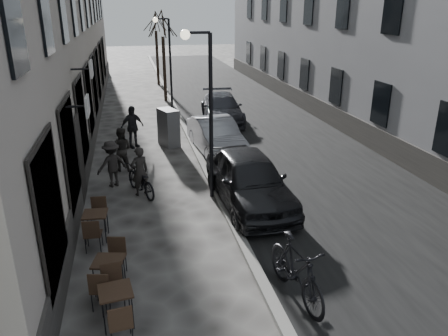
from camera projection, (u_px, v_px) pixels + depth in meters
name	position (u px, v px, depth m)	size (l,w,h in m)	color
ground	(270.00, 322.00, 8.42)	(120.00, 120.00, 0.00)	#312F2D
road	(247.00, 116.00, 23.81)	(7.30, 60.00, 0.00)	black
kerb	(180.00, 118.00, 23.06)	(0.25, 60.00, 0.12)	slate
streetlamp_near	(205.00, 98.00, 12.75)	(0.90, 0.28, 5.09)	black
streetlamp_far	(167.00, 54.00, 23.72)	(0.90, 0.28, 5.09)	black
tree_near	(162.00, 23.00, 25.94)	(2.40, 2.40, 5.70)	black
tree_far	(155.00, 20.00, 31.43)	(2.40, 2.40, 5.70)	black
bistro_set_a	(116.00, 303.00, 8.22)	(0.69, 1.55, 0.89)	#331F16
bistro_set_b	(109.00, 272.00, 9.19)	(0.74, 1.54, 0.88)	#331F16
bistro_set_c	(96.00, 223.00, 11.23)	(0.65, 1.51, 0.88)	#331F16
utility_cabinet	(169.00, 128.00, 18.62)	(0.58, 1.06, 1.58)	slate
bicycle	(140.00, 180.00, 13.87)	(0.65, 1.85, 0.97)	black
cyclist_rider	(140.00, 171.00, 13.76)	(0.58, 0.38, 1.59)	black
pedestrian_near	(121.00, 149.00, 15.80)	(0.79, 0.61, 1.62)	#282522
pedestrian_mid	(112.00, 164.00, 14.42)	(1.02, 0.58, 1.57)	black
pedestrian_far	(132.00, 127.00, 18.31)	(1.05, 0.44, 1.79)	black
car_near	(249.00, 179.00, 13.09)	(1.91, 4.76, 1.62)	black
car_mid	(216.00, 136.00, 17.72)	(1.49, 4.27, 1.41)	gray
car_far	(222.00, 108.00, 22.56)	(1.93, 4.74, 1.38)	#303139
moped	(296.00, 270.00, 8.89)	(0.62, 2.21, 1.33)	black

